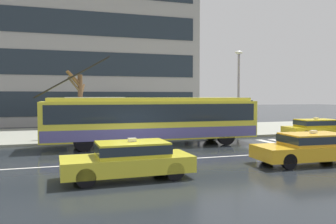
% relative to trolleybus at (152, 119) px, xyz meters
% --- Properties ---
extents(ground_plane, '(160.00, 160.00, 0.00)m').
position_rel_trolleybus_xyz_m(ground_plane, '(-1.44, -3.41, -1.52)').
color(ground_plane, '#202529').
extents(sidewalk_slab, '(80.00, 10.00, 0.14)m').
position_rel_trolleybus_xyz_m(sidewalk_slab, '(-1.44, 6.60, -1.45)').
color(sidewalk_slab, gray).
rests_on(sidewalk_slab, ground_plane).
extents(crosswalk_stripe_edge_near, '(0.44, 4.40, 0.01)m').
position_rel_trolleybus_xyz_m(crosswalk_stripe_edge_near, '(7.18, -1.90, -1.51)').
color(crosswalk_stripe_edge_near, beige).
rests_on(crosswalk_stripe_edge_near, ground_plane).
extents(crosswalk_stripe_inner_a, '(0.44, 4.40, 0.01)m').
position_rel_trolleybus_xyz_m(crosswalk_stripe_inner_a, '(8.08, -1.90, -1.51)').
color(crosswalk_stripe_inner_a, beige).
rests_on(crosswalk_stripe_inner_a, ground_plane).
extents(crosswalk_stripe_center, '(0.44, 4.40, 0.01)m').
position_rel_trolleybus_xyz_m(crosswalk_stripe_center, '(8.98, -1.90, -1.51)').
color(crosswalk_stripe_center, beige).
rests_on(crosswalk_stripe_center, ground_plane).
extents(crosswalk_stripe_inner_b, '(0.44, 4.40, 0.01)m').
position_rel_trolleybus_xyz_m(crosswalk_stripe_inner_b, '(9.88, -1.90, -1.51)').
color(crosswalk_stripe_inner_b, beige).
rests_on(crosswalk_stripe_inner_b, ground_plane).
extents(crosswalk_stripe_edge_far, '(0.44, 4.40, 0.01)m').
position_rel_trolleybus_xyz_m(crosswalk_stripe_edge_far, '(10.78, -1.90, -1.51)').
color(crosswalk_stripe_edge_far, beige).
rests_on(crosswalk_stripe_edge_far, ground_plane).
extents(lane_centre_line, '(72.00, 0.14, 0.01)m').
position_rel_trolleybus_xyz_m(lane_centre_line, '(-1.44, -4.61, -1.51)').
color(lane_centre_line, silver).
rests_on(lane_centre_line, ground_plane).
extents(trolleybus, '(12.48, 2.76, 5.02)m').
position_rel_trolleybus_xyz_m(trolleybus, '(0.00, 0.00, 0.00)').
color(trolleybus, yellow).
rests_on(trolleybus, ground_plane).
extents(taxi_ahead_of_bus, '(4.74, 2.04, 1.39)m').
position_rel_trolleybus_xyz_m(taxi_ahead_of_bus, '(11.52, -0.04, -0.81)').
color(taxi_ahead_of_bus, yellow).
rests_on(taxi_ahead_of_bus, ground_plane).
extents(taxi_oncoming_near, '(4.48, 1.86, 1.39)m').
position_rel_trolleybus_xyz_m(taxi_oncoming_near, '(-2.81, -7.45, -0.82)').
color(taxi_oncoming_near, yellow).
rests_on(taxi_oncoming_near, ground_plane).
extents(taxi_oncoming_far, '(4.71, 2.05, 1.39)m').
position_rel_trolleybus_xyz_m(taxi_oncoming_far, '(5.00, -7.16, -0.81)').
color(taxi_oncoming_far, gold).
rests_on(taxi_oncoming_far, ground_plane).
extents(bus_shelter, '(3.71, 1.66, 2.62)m').
position_rel_trolleybus_xyz_m(bus_shelter, '(-2.91, 3.84, 0.57)').
color(bus_shelter, gray).
rests_on(bus_shelter, sidewalk_slab).
extents(pedestrian_at_shelter, '(1.44, 1.44, 1.90)m').
position_rel_trolleybus_xyz_m(pedestrian_at_shelter, '(3.59, 3.63, 0.17)').
color(pedestrian_at_shelter, '#21202B').
rests_on(pedestrian_at_shelter, sidewalk_slab).
extents(pedestrian_approaching_curb, '(1.43, 1.43, 2.01)m').
position_rel_trolleybus_xyz_m(pedestrian_approaching_curb, '(4.08, 2.87, 0.23)').
color(pedestrian_approaching_curb, navy).
rests_on(pedestrian_approaching_curb, sidewalk_slab).
extents(pedestrian_walking_past, '(1.41, 1.41, 2.00)m').
position_rel_trolleybus_xyz_m(pedestrian_walking_past, '(-3.55, 3.11, 0.23)').
color(pedestrian_walking_past, '#48523D').
rests_on(pedestrian_walking_past, sidewalk_slab).
extents(street_lamp, '(0.60, 0.32, 5.86)m').
position_rel_trolleybus_xyz_m(street_lamp, '(6.96, 2.55, 2.14)').
color(street_lamp, gray).
rests_on(street_lamp, sidewalk_slab).
extents(street_tree_bare, '(1.35, 2.06, 4.36)m').
position_rel_trolleybus_xyz_m(street_tree_bare, '(-3.81, 4.64, 1.00)').
color(street_tree_bare, brown).
rests_on(street_tree_bare, sidewalk_slab).
extents(office_tower_corner_left, '(26.65, 12.13, 19.53)m').
position_rel_trolleybus_xyz_m(office_tower_corner_left, '(-4.16, 20.45, 8.26)').
color(office_tower_corner_left, '#999897').
rests_on(office_tower_corner_left, ground_plane).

